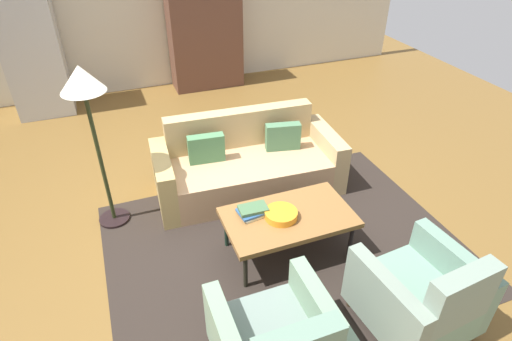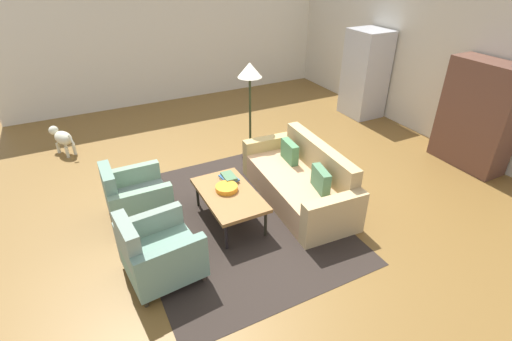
# 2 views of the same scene
# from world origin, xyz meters

# --- Properties ---
(ground_plane) EXTENTS (11.41, 11.41, 0.00)m
(ground_plane) POSITION_xyz_m (0.00, 0.00, 0.00)
(ground_plane) COLOR brown
(wall_back) EXTENTS (9.51, 0.12, 2.80)m
(wall_back) POSITION_xyz_m (0.00, 3.86, 1.40)
(wall_back) COLOR beige
(wall_back) RESTS_ON ground
(wall_left) EXTENTS (0.12, 7.73, 2.80)m
(wall_left) POSITION_xyz_m (-4.76, 0.00, 1.40)
(wall_left) COLOR beige
(wall_left) RESTS_ON ground
(area_rug) EXTENTS (3.40, 2.60, 0.01)m
(area_rug) POSITION_xyz_m (0.45, -0.79, 0.00)
(area_rug) COLOR #2B241E
(area_rug) RESTS_ON ground
(couch) EXTENTS (2.15, 1.03, 0.86)m
(couch) POSITION_xyz_m (0.45, 0.35, 0.29)
(couch) COLOR tan
(couch) RESTS_ON ground
(coffee_table) EXTENTS (1.20, 0.70, 0.45)m
(coffee_table) POSITION_xyz_m (0.45, -0.84, 0.41)
(coffee_table) COLOR black
(coffee_table) RESTS_ON ground
(armchair_left) EXTENTS (0.80, 0.80, 0.88)m
(armchair_left) POSITION_xyz_m (-0.15, -2.00, 0.34)
(armchair_left) COLOR #392418
(armchair_left) RESTS_ON ground
(armchair_right) EXTENTS (0.87, 0.87, 0.88)m
(armchair_right) POSITION_xyz_m (1.05, -2.00, 0.34)
(armchair_right) COLOR #37281A
(armchair_right) RESTS_ON ground
(fruit_bowl) EXTENTS (0.30, 0.30, 0.07)m
(fruit_bowl) POSITION_xyz_m (0.37, -0.84, 0.48)
(fruit_bowl) COLOR orange
(fruit_bowl) RESTS_ON coffee_table
(book_stack) EXTENTS (0.30, 0.23, 0.08)m
(book_stack) POSITION_xyz_m (0.14, -0.70, 0.49)
(book_stack) COLOR beige
(book_stack) RESTS_ON coffee_table
(cabinet) EXTENTS (1.20, 0.51, 1.80)m
(cabinet) POSITION_xyz_m (0.85, 3.52, 0.90)
(cabinet) COLOR brown
(cabinet) RESTS_ON ground
(refrigerator) EXTENTS (0.80, 0.73, 1.85)m
(refrigerator) POSITION_xyz_m (-1.81, 3.41, 0.93)
(refrigerator) COLOR #B7BABF
(refrigerator) RESTS_ON ground
(floor_lamp) EXTENTS (0.40, 0.40, 1.72)m
(floor_lamp) POSITION_xyz_m (-1.10, 0.25, 1.44)
(floor_lamp) COLOR black
(floor_lamp) RESTS_ON ground
(dog) EXTENTS (0.65, 0.42, 0.48)m
(dog) POSITION_xyz_m (-2.80, -2.74, 0.31)
(dog) COLOR beige
(dog) RESTS_ON ground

